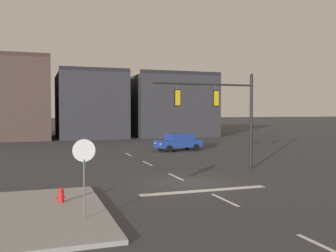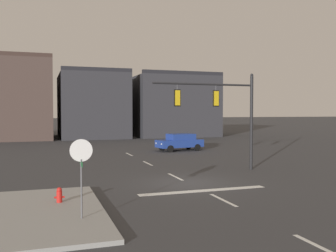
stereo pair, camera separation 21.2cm
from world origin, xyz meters
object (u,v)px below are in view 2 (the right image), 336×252
object	(u,v)px
signal_mast_near_side	(224,107)
car_lot_nearside	(180,142)
fire_hydrant	(59,198)
stop_sign	(81,159)

from	to	relation	value
signal_mast_near_side	car_lot_nearside	size ratio (longest dim) A/B	1.47
signal_mast_near_side	fire_hydrant	bearing A→B (deg)	-149.83
signal_mast_near_side	car_lot_nearside	bearing A→B (deg)	82.18
car_lot_nearside	fire_hydrant	bearing A→B (deg)	-122.94
fire_hydrant	car_lot_nearside	bearing A→B (deg)	57.06
car_lot_nearside	fire_hydrant	xyz separation A→B (m)	(-11.94, -18.43, -0.53)
car_lot_nearside	fire_hydrant	world-z (taller)	car_lot_nearside
signal_mast_near_side	car_lot_nearside	world-z (taller)	signal_mast_near_side
signal_mast_near_side	stop_sign	size ratio (longest dim) A/B	2.40
stop_sign	fire_hydrant	world-z (taller)	stop_sign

